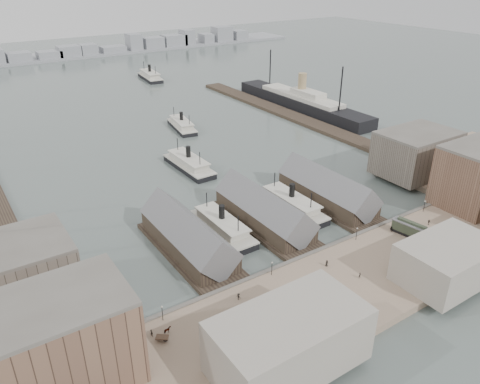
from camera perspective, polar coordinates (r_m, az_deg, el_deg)
ground at (r=133.57m, az=7.20°, el=-7.07°), size 900.00×900.00×0.00m
quay at (r=121.56m, az=13.40°, el=-10.87°), size 180.00×30.00×2.00m
seawall at (r=129.76m, az=8.71°, el=-7.68°), size 180.00×1.20×2.30m
east_wharf at (r=241.96m, az=7.63°, el=8.70°), size 10.00×180.00×1.60m
ferry_shed_west at (r=130.55m, az=-6.36°, el=-5.47°), size 14.00×42.00×12.60m
ferry_shed_center at (r=142.37m, az=2.93°, el=-2.44°), size 14.00×42.00×12.60m
ferry_shed_east at (r=157.63m, az=10.57°, el=0.11°), size 14.00×42.00×12.60m
warehouse_west_front at (r=94.35m, az=-22.91°, el=-17.37°), size 32.00×18.00×18.00m
warehouse_west_back at (r=119.63m, az=-25.93°, el=-9.09°), size 26.00×20.00×14.00m
warehouse_east_back at (r=184.63m, az=20.66°, el=4.43°), size 28.00×20.00×15.00m
street_bldg_center at (r=126.43m, az=24.01°, el=-7.76°), size 24.00×16.00×10.00m
street_bldg_west at (r=94.07m, az=5.97°, el=-17.59°), size 30.00×16.00×12.00m
lamp_post_far_w at (r=106.46m, az=-9.48°, el=-14.04°), size 0.44×0.44×3.92m
lamp_post_near_w at (r=118.47m, az=3.91°, el=-8.97°), size 0.44×0.44×3.92m
lamp_post_near_e at (r=136.16m, az=14.06°, el=-4.69°), size 0.44×0.44×3.92m
lamp_post_far_e at (r=157.62m, az=21.58°, el=-1.37°), size 0.44×0.44×3.92m
far_shore at (r=429.02m, az=-24.21°, el=14.83°), size 500.00×40.00×15.72m
ferry_docked_west at (r=139.56m, az=-2.21°, el=-4.17°), size 8.19×27.30×9.75m
ferry_docked_east at (r=152.44m, az=6.27°, el=-1.48°), size 8.52×28.40×10.14m
ferry_open_near at (r=183.27m, az=-6.25°, el=3.46°), size 8.90×28.37×10.09m
ferry_open_mid at (r=229.65m, az=-7.11°, el=8.11°), size 11.61×26.27×9.06m
ferry_open_far at (r=335.96m, az=-10.90°, el=13.73°), size 12.13×30.91×10.76m
ocean_steamer at (r=262.62m, az=7.50°, el=10.88°), size 13.38×97.75×19.55m
tram at (r=142.83m, az=20.10°, el=-4.35°), size 4.76×11.49×3.97m
horse_cart_left at (r=104.08m, az=-9.02°, el=-16.54°), size 4.44×3.88×1.48m
horse_cart_center at (r=110.76m, az=5.48°, el=-13.20°), size 4.90×2.12×1.47m
horse_cart_right at (r=126.39m, az=18.74°, el=-9.07°), size 4.54×1.51×1.50m
pedestrian_0 at (r=104.36m, az=-10.74°, el=-16.50°), size 0.67×0.77×1.76m
pedestrian_1 at (r=100.51m, az=-1.32°, el=-17.96°), size 0.99×0.86×1.74m
pedestrian_2 at (r=111.64m, az=-0.19°, el=-12.63°), size 1.04×1.27×1.71m
pedestrian_3 at (r=111.08m, az=10.45°, el=-13.37°), size 1.10×0.95×1.78m
pedestrian_4 at (r=124.37m, az=10.53°, el=-8.53°), size 0.95×0.71×1.78m
pedestrian_5 at (r=121.94m, az=14.40°, el=-9.82°), size 0.62×0.47×1.60m
pedestrian_6 at (r=144.05m, az=17.93°, el=-4.30°), size 0.80×0.91×1.56m
pedestrian_7 at (r=134.02m, az=20.97°, el=-7.27°), size 1.11×1.17×1.59m
pedestrian_8 at (r=151.41m, az=22.02°, el=-3.42°), size 0.61×1.05×1.68m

